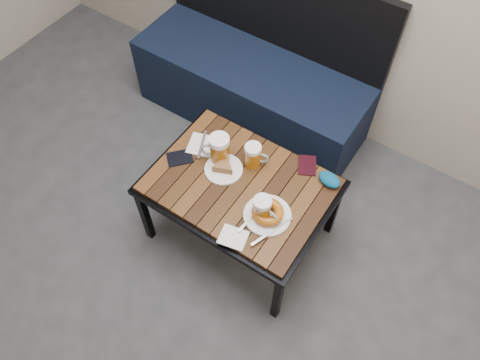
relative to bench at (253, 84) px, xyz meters
The scene contains 12 objects.
bench is the anchor object (origin of this frame).
cafe_table 0.88m from the bench, 61.65° to the right, with size 0.84×0.62×0.47m.
beer_mug_left 0.79m from the bench, 70.23° to the right, with size 0.15×0.12×0.15m.
beer_mug_centre 0.79m from the bench, 57.74° to the right, with size 0.12×0.10×0.13m.
beer_mug_right 1.07m from the bench, 55.40° to the right, with size 0.12×0.08×0.13m.
plate_pie 0.83m from the bench, 67.65° to the right, with size 0.18×0.18×0.05m.
plate_bagel 1.06m from the bench, 54.15° to the right, with size 0.21×0.27×0.06m.
napkin_left 0.72m from the bench, 78.90° to the right, with size 0.17×0.17×0.01m.
napkin_right 1.16m from the bench, 61.81° to the right, with size 0.13×0.12×0.01m.
passport_navy 0.83m from the bench, 83.68° to the right, with size 0.09×0.12×0.01m, color black.
passport_burgundy 0.82m from the bench, 38.93° to the right, with size 0.08×0.12×0.01m, color black.
knit_pouch 0.94m from the bench, 35.23° to the right, with size 0.11×0.07×0.05m, color navy.
Camera 1 is at (0.84, 0.00, 2.26)m, focal length 35.00 mm.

